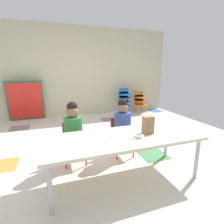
# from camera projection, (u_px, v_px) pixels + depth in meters

# --- Properties ---
(ground_plane) EXTENTS (6.16, 5.29, 0.02)m
(ground_plane) POSITION_uv_depth(u_px,v_px,m) (93.00, 152.00, 2.98)
(ground_plane) COLOR silver
(back_wall) EXTENTS (6.16, 0.10, 2.57)m
(back_wall) POSITION_uv_depth(u_px,v_px,m) (70.00, 72.00, 5.10)
(back_wall) COLOR beige
(back_wall) RESTS_ON ground_plane
(craft_table) EXTENTS (1.90, 0.73, 0.57)m
(craft_table) POSITION_uv_depth(u_px,v_px,m) (123.00, 140.00, 2.13)
(craft_table) COLOR beige
(craft_table) RESTS_ON ground_plane
(seated_child_near_camera) EXTENTS (0.34, 0.34, 0.92)m
(seated_child_near_camera) POSITION_uv_depth(u_px,v_px,m) (73.00, 127.00, 2.50)
(seated_child_near_camera) COLOR red
(seated_child_near_camera) RESTS_ON ground_plane
(seated_child_middle_seat) EXTENTS (0.32, 0.31, 0.92)m
(seated_child_middle_seat) POSITION_uv_depth(u_px,v_px,m) (122.00, 122.00, 2.74)
(seated_child_middle_seat) COLOR red
(seated_child_middle_seat) RESTS_ON ground_plane
(kid_chair_blue_stack) EXTENTS (0.32, 0.30, 0.80)m
(kid_chair_blue_stack) POSITION_uv_depth(u_px,v_px,m) (125.00, 99.00, 5.40)
(kid_chair_blue_stack) COLOR blue
(kid_chair_blue_stack) RESTS_ON ground_plane
(kid_chair_orange_stack) EXTENTS (0.32, 0.30, 0.68)m
(kid_chair_orange_stack) POSITION_uv_depth(u_px,v_px,m) (140.00, 100.00, 5.59)
(kid_chair_orange_stack) COLOR orange
(kid_chair_orange_stack) RESTS_ON ground_plane
(folded_activity_table) EXTENTS (0.90, 0.29, 1.09)m
(folded_activity_table) POSITION_uv_depth(u_px,v_px,m) (26.00, 101.00, 4.69)
(folded_activity_table) COLOR #19724C
(folded_activity_table) RESTS_ON ground_plane
(paper_bag_brown) EXTENTS (0.13, 0.09, 0.22)m
(paper_bag_brown) POSITION_uv_depth(u_px,v_px,m) (148.00, 125.00, 2.20)
(paper_bag_brown) COLOR #9E754C
(paper_bag_brown) RESTS_ON craft_table
(paper_plate_near_edge) EXTENTS (0.18, 0.18, 0.01)m
(paper_plate_near_edge) POSITION_uv_depth(u_px,v_px,m) (139.00, 138.00, 2.06)
(paper_plate_near_edge) COLOR white
(paper_plate_near_edge) RESTS_ON craft_table
(paper_plate_center_table) EXTENTS (0.18, 0.18, 0.01)m
(paper_plate_center_table) POSITION_uv_depth(u_px,v_px,m) (114.00, 136.00, 2.12)
(paper_plate_center_table) COLOR white
(paper_plate_center_table) RESTS_ON craft_table
(donut_powdered_on_plate) EXTENTS (0.11, 0.11, 0.04)m
(donut_powdered_on_plate) POSITION_uv_depth(u_px,v_px,m) (139.00, 136.00, 2.06)
(donut_powdered_on_plate) COLOR white
(donut_powdered_on_plate) RESTS_ON craft_table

